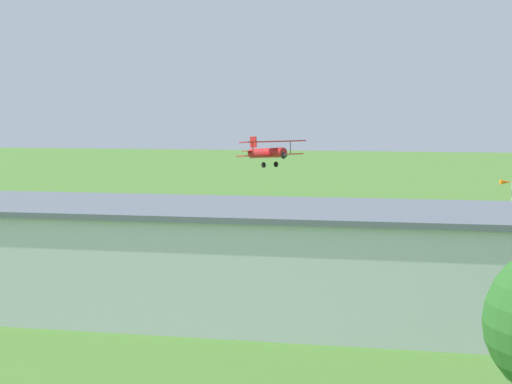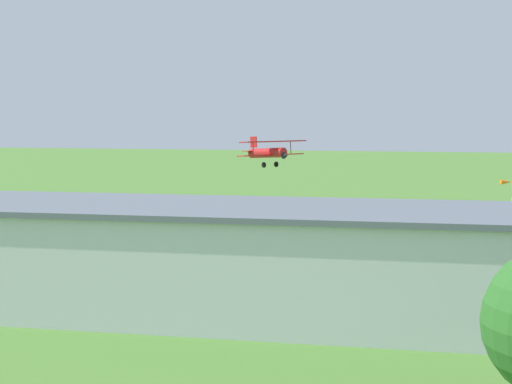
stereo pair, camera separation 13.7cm
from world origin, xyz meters
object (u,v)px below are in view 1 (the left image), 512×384
Objects in this scene: car_grey at (3,255)px; person_at_fence_line at (113,249)px; hangar at (210,259)px; person_walking_on_apron at (69,247)px; windsock at (507,185)px; biplane at (269,152)px.

person_at_fence_line reaches higher than car_grey.
person_at_fence_line is (-7.76, -4.74, 0.06)m from car_grey.
hangar is 24.13× the size of person_walking_on_apron.
windsock is (-21.02, -45.64, 1.25)m from hangar.
biplane reaches higher than hangar.
person_walking_on_apron is at bearing -41.97° from hangar.
hangar reaches higher than car_grey.
person_at_fence_line is at bearing 72.36° from biplane.
biplane is at bearing -117.65° from car_grey.
person_walking_on_apron is (18.03, -16.22, -2.62)m from hangar.
person_at_fence_line is at bearing -49.22° from hangar.
hangar is 9.15× the size of car_grey.
biplane reaches higher than car_grey.
car_grey is 9.09m from person_at_fence_line.
car_grey is (15.91, 30.37, -7.51)m from biplane.
car_grey is at bearing 38.99° from windsock.
person_walking_on_apron is 49.05m from windsock.
hangar reaches higher than person_walking_on_apron.
biplane is 4.71× the size of person_at_fence_line.
biplane is 35.10m from car_grey.
biplane is (5.60, -41.57, 4.91)m from hangar.
biplane is 27.18m from windsock.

